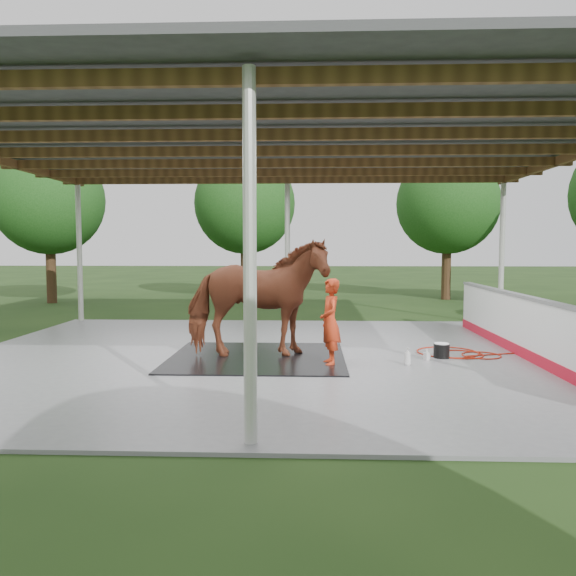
{
  "coord_description": "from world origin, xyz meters",
  "views": [
    {
      "loc": [
        0.62,
        -10.42,
        2.1
      ],
      "look_at": [
        0.23,
        -0.61,
        1.37
      ],
      "focal_mm": 35.0,
      "sensor_mm": 36.0,
      "label": 1
    }
  ],
  "objects_px": {
    "handler": "(330,322)",
    "horse": "(257,298)",
    "wash_bucket": "(442,350)",
    "dasher_board": "(526,328)"
  },
  "relations": [
    {
      "from": "handler",
      "to": "wash_bucket",
      "type": "bearing_deg",
      "value": 97.97
    },
    {
      "from": "horse",
      "to": "dasher_board",
      "type": "bearing_deg",
      "value": -93.32
    },
    {
      "from": "horse",
      "to": "handler",
      "type": "bearing_deg",
      "value": -118.24
    },
    {
      "from": "handler",
      "to": "wash_bucket",
      "type": "xyz_separation_m",
      "value": [
        2.08,
        0.68,
        -0.61
      ]
    },
    {
      "from": "dasher_board",
      "to": "horse",
      "type": "bearing_deg",
      "value": -177.37
    },
    {
      "from": "dasher_board",
      "to": "wash_bucket",
      "type": "xyz_separation_m",
      "value": [
        -1.56,
        -0.09,
        -0.4
      ]
    },
    {
      "from": "horse",
      "to": "wash_bucket",
      "type": "relative_size",
      "value": 8.8
    },
    {
      "from": "handler",
      "to": "dasher_board",
      "type": "bearing_deg",
      "value": 91.9
    },
    {
      "from": "handler",
      "to": "horse",
      "type": "bearing_deg",
      "value": -122.34
    },
    {
      "from": "wash_bucket",
      "to": "handler",
      "type": "bearing_deg",
      "value": -161.98
    }
  ]
}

